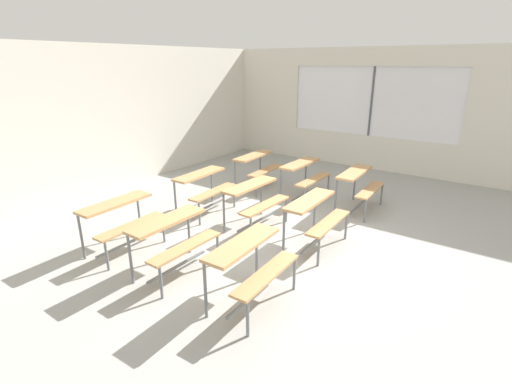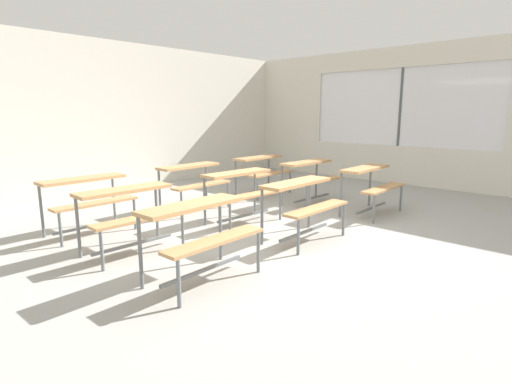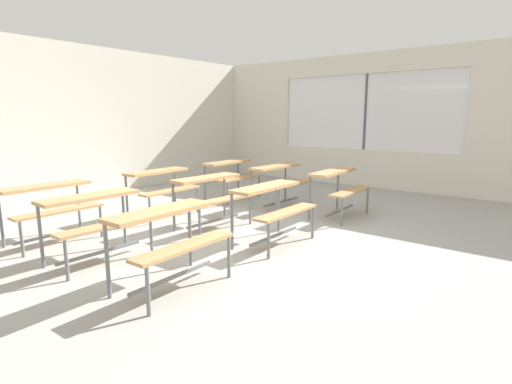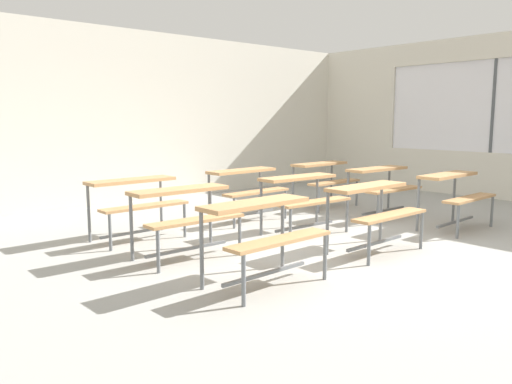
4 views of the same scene
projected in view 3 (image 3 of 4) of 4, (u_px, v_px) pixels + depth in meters
The scene contains 12 objects.
ground at pixel (239, 242), 5.24m from camera, with size 10.00×9.00×0.05m, color #9E9E99.
wall_back at pixel (63, 122), 7.71m from camera, with size 10.00×0.12×3.00m, color silver.
wall_right at pixel (393, 124), 8.73m from camera, with size 0.12×9.00×3.00m.
desk_bench_r0c0 at pixel (169, 230), 3.72m from camera, with size 1.12×0.62×0.74m.
desk_bench_r0c1 at pixel (273, 200), 5.03m from camera, with size 1.11×0.60×0.74m.
desk_bench_r0c2 at pixel (339, 182), 6.40m from camera, with size 1.12×0.62×0.74m.
desk_bench_r1c0 at pixel (96, 212), 4.41m from camera, with size 1.11×0.61×0.74m.
desk_bench_r1c1 at pixel (212, 189), 5.77m from camera, with size 1.13×0.64×0.74m.
desk_bench_r1c2 at pixel (280, 176), 7.08m from camera, with size 1.12×0.62×0.74m.
desk_bench_r2c0 at pixel (50, 199), 5.09m from camera, with size 1.11×0.61×0.74m.
desk_bench_r2c1 at pixel (162, 182), 6.46m from camera, with size 1.12×0.63×0.74m.
desk_bench_r2c2 at pixel (232, 171), 7.77m from camera, with size 1.12×0.63×0.74m.
Camera 3 is at (-3.80, -3.30, 1.60)m, focal length 28.00 mm.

